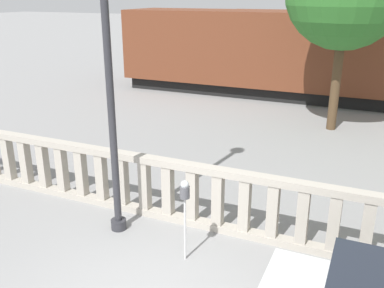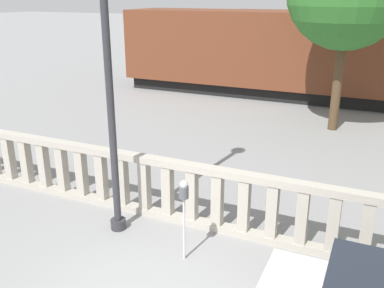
% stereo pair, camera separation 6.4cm
% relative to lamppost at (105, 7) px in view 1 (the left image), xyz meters
% --- Properties ---
extents(balustrade, '(15.34, 0.24, 1.32)m').
position_rel_lamppost_xyz_m(balustrade, '(1.54, 0.75, -3.55)').
color(balustrade, '#ADA599').
rests_on(balustrade, ground).
extents(lamppost, '(0.41, 0.41, 6.96)m').
position_rel_lamppost_xyz_m(lamppost, '(0.00, 0.00, 0.00)').
color(lamppost, '#2D2D33').
rests_on(lamppost, ground).
extents(parking_meter, '(0.17, 0.17, 1.51)m').
position_rel_lamppost_xyz_m(parking_meter, '(1.64, -0.40, -3.00)').
color(parking_meter, silver).
rests_on(parking_meter, ground).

